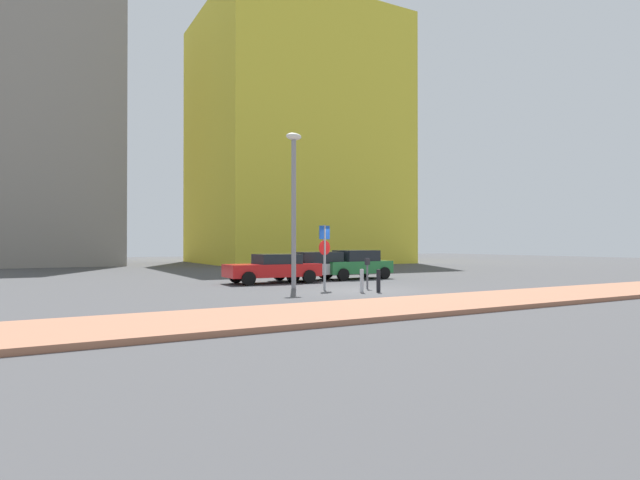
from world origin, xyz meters
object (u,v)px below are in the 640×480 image
Objects in this scene: parking_meter at (367,269)px; traffic_bollard_near at (362,281)px; street_lamp at (294,196)px; parked_car_red at (273,268)px; parked_car_green at (355,264)px; traffic_bollard_mid at (378,281)px; parked_car_silver at (313,265)px; parking_sign_post at (325,249)px.

parking_meter is 1.62m from traffic_bollard_near.
street_lamp is at bearing 116.94° from traffic_bollard_near.
traffic_bollard_near is (1.05, -6.03, -0.28)m from parked_car_red.
parked_car_red is 5.07m from parked_car_green.
street_lamp is 5.15m from traffic_bollard_mid.
parked_car_red is at bearing 113.45° from parking_meter.
street_lamp is (-2.55, 1.77, 3.06)m from parking_meter.
street_lamp reaches higher than traffic_bollard_near.
parked_car_silver is at bearing 178.20° from parked_car_green.
parked_car_silver is 5.55m from parking_meter.
parked_car_red is 5.31m from parking_meter.
parked_car_silver reaches higher than traffic_bollard_near.
traffic_bollard_near is at bearing -102.48° from parked_car_silver.
parked_car_silver is at bearing 66.50° from parking_sign_post.
parked_car_red is at bearing -165.16° from parked_car_silver.
parked_car_red is 1.14× the size of parked_car_green.
parked_car_green is at bearing 46.56° from parking_sign_post.
parking_sign_post reaches higher than parked_car_green.
parked_car_green is (2.50, -0.08, 0.03)m from parked_car_silver.
traffic_bollard_mid is (2.08, -3.21, -3.46)m from street_lamp.
parking_meter is at bearing -66.55° from parked_car_red.
parked_car_silver is (2.54, 0.67, 0.04)m from parked_car_red.
parked_car_green is at bearing 63.84° from traffic_bollard_mid.
parking_sign_post is 2.06× the size of parking_meter.
traffic_bollard_near is at bearing 155.16° from traffic_bollard_mid.
parking_sign_post is at bearing -113.50° from parked_car_silver.
street_lamp reaches higher than parked_car_red.
parking_sign_post reaches higher than parked_car_red.
parked_car_red reaches higher than traffic_bollard_near.
street_lamp is (-2.97, -3.77, 3.13)m from parked_car_silver.
parked_car_red is at bearing 99.90° from traffic_bollard_near.
parking_meter is (1.76, -0.51, -0.82)m from parking_sign_post.
parked_car_red is 3.51× the size of parking_meter.
parking_sign_post is at bearing 123.51° from traffic_bollard_mid.
parked_car_red is 4.46m from street_lamp.
parked_car_silver is 1.58× the size of parking_sign_post.
parking_sign_post is 2.19m from traffic_bollard_near.
parked_car_red is 1.08× the size of parked_car_silver.
parking_meter is 1.56m from traffic_bollard_mid.
traffic_bollard_near is at bearing -63.06° from street_lamp.
parking_sign_post reaches higher than traffic_bollard_mid.
parking_sign_post is at bearing -85.39° from parked_car_red.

